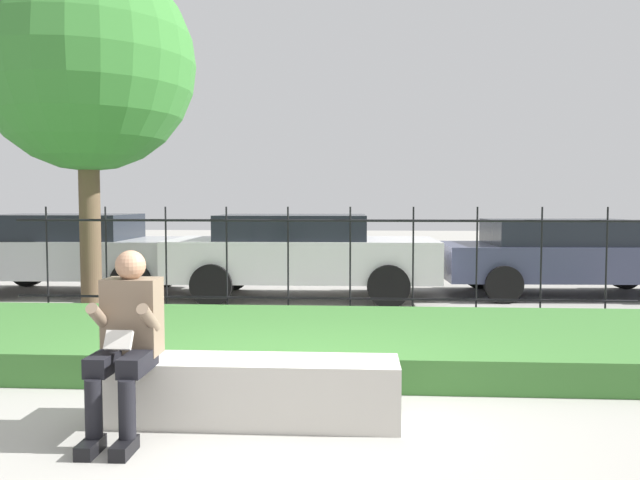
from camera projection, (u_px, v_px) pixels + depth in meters
ground_plane at (286, 423)px, 4.52m from camera, size 60.00×60.00×0.00m
stone_bench at (247, 394)px, 4.53m from camera, size 2.20×0.47×0.47m
person_seated_reader at (127, 334)px, 4.28m from camera, size 0.42×0.73×1.27m
grass_berm at (308, 341)px, 6.53m from camera, size 10.32×2.66×0.29m
iron_fence at (319, 261)px, 8.32m from camera, size 8.32×0.03×1.54m
car_parked_right at (567, 255)px, 10.62m from camera, size 4.37×2.02×1.30m
car_parked_left at (72, 251)px, 10.83m from camera, size 4.26×2.07×1.38m
car_parked_center at (301, 253)px, 10.34m from camera, size 4.39×2.04×1.39m
tree_behind_fence at (86, 64)px, 8.91m from camera, size 3.09×3.09×5.13m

